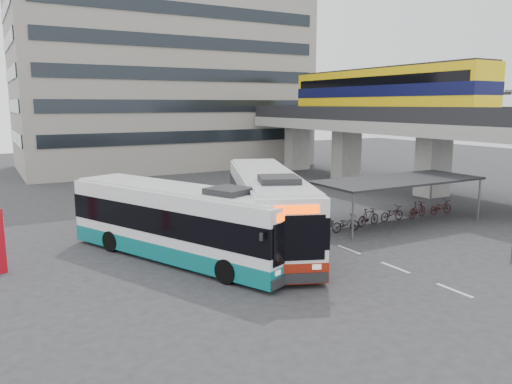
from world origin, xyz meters
TOP-DOWN VIEW (x-y plane):
  - ground at (0.00, 0.00)m, footprint 120.00×120.00m
  - viaduct at (17.00, 12.96)m, footprint 8.00×32.00m
  - bike_shelter at (8.50, 3.00)m, footprint 10.00×4.00m
  - office_block at (6.00, 36.00)m, footprint 30.00×15.00m
  - road_markings at (2.50, -3.00)m, footprint 0.15×7.60m
  - bus_main at (-0.25, 2.88)m, footprint 7.38×12.87m
  - bus_teal at (-4.94, 2.64)m, footprint 7.05×11.78m
  - pedestrian at (-1.55, 1.66)m, footprint 0.58×0.68m

SIDE VIEW (x-z plane):
  - ground at x=0.00m, z-range 0.00..0.00m
  - road_markings at x=2.50m, z-range 0.00..0.01m
  - pedestrian at x=-1.55m, z-range 0.00..1.58m
  - bike_shelter at x=8.50m, z-range 0.25..2.79m
  - bus_teal at x=-4.94m, z-range -0.12..3.35m
  - bus_main at x=-0.25m, z-range -0.14..3.64m
  - viaduct at x=17.00m, z-range 1.39..11.07m
  - office_block at x=6.00m, z-range 0.00..25.00m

